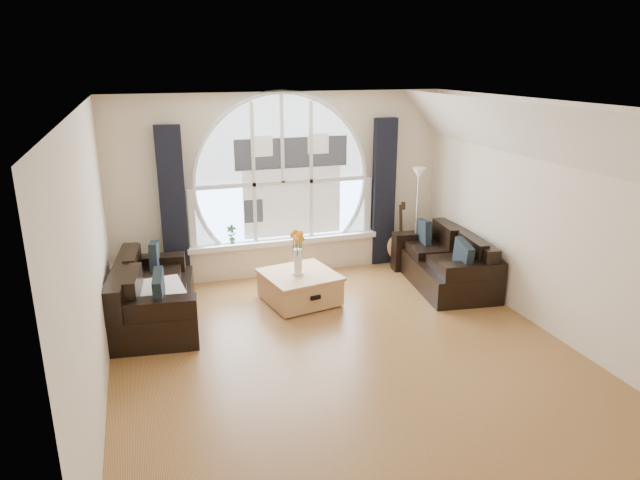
% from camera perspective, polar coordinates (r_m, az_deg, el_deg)
% --- Properties ---
extents(ground, '(5.00, 5.50, 0.01)m').
position_cam_1_polar(ground, '(6.49, 2.48, -11.18)').
color(ground, brown).
rests_on(ground, ground).
extents(ceiling, '(5.00, 5.50, 0.01)m').
position_cam_1_polar(ceiling, '(5.71, 2.84, 13.32)').
color(ceiling, silver).
rests_on(ceiling, ground).
extents(wall_back, '(5.00, 0.01, 2.70)m').
position_cam_1_polar(wall_back, '(8.52, -3.83, 5.50)').
color(wall_back, beige).
rests_on(wall_back, ground).
extents(wall_front, '(5.00, 0.01, 2.70)m').
position_cam_1_polar(wall_front, '(3.72, 17.87, -11.77)').
color(wall_front, beige).
rests_on(wall_front, ground).
extents(wall_left, '(0.01, 5.50, 2.70)m').
position_cam_1_polar(wall_left, '(5.64, -21.92, -2.04)').
color(wall_left, beige).
rests_on(wall_left, ground).
extents(wall_right, '(0.01, 5.50, 2.70)m').
position_cam_1_polar(wall_right, '(7.20, 21.65, 2.06)').
color(wall_right, beige).
rests_on(wall_right, ground).
extents(attic_slope, '(0.92, 5.50, 0.72)m').
position_cam_1_polar(attic_slope, '(6.84, 20.61, 9.98)').
color(attic_slope, silver).
rests_on(attic_slope, ground).
extents(arched_window, '(2.60, 0.06, 2.15)m').
position_cam_1_polar(arched_window, '(8.43, -3.81, 7.28)').
color(arched_window, silver).
rests_on(arched_window, wall_back).
extents(window_sill, '(2.90, 0.22, 0.08)m').
position_cam_1_polar(window_sill, '(8.64, -3.55, -0.09)').
color(window_sill, white).
rests_on(window_sill, wall_back).
extents(window_frame, '(2.76, 0.08, 2.15)m').
position_cam_1_polar(window_frame, '(8.41, -3.76, 7.25)').
color(window_frame, white).
rests_on(window_frame, wall_back).
extents(neighbor_house, '(1.70, 0.02, 1.50)m').
position_cam_1_polar(neighbor_house, '(8.48, -2.78, 6.50)').
color(neighbor_house, silver).
rests_on(neighbor_house, wall_back).
extents(curtain_left, '(0.35, 0.12, 2.30)m').
position_cam_1_polar(curtain_left, '(8.21, -14.49, 3.09)').
color(curtain_left, black).
rests_on(curtain_left, ground).
extents(curtain_right, '(0.35, 0.12, 2.30)m').
position_cam_1_polar(curtain_right, '(8.96, 6.39, 4.72)').
color(curtain_right, black).
rests_on(curtain_right, ground).
extents(sofa_left, '(1.10, 1.87, 0.79)m').
position_cam_1_polar(sofa_left, '(7.33, -16.26, -4.97)').
color(sofa_left, black).
rests_on(sofa_left, ground).
extents(sofa_right, '(1.06, 1.81, 0.76)m').
position_cam_1_polar(sofa_right, '(8.36, 12.31, -1.87)').
color(sofa_right, black).
rests_on(sofa_right, ground).
extents(coffee_chest, '(1.07, 1.07, 0.45)m').
position_cam_1_polar(coffee_chest, '(7.68, -2.04, -4.63)').
color(coffee_chest, '#B47E4C').
rests_on(coffee_chest, ground).
extents(throw_blanket, '(0.61, 0.61, 0.10)m').
position_cam_1_polar(throw_blanket, '(7.08, -15.81, -4.88)').
color(throw_blanket, silver).
rests_on(throw_blanket, sofa_left).
extents(vase_flowers, '(0.24, 0.24, 0.70)m').
position_cam_1_polar(vase_flowers, '(7.45, -2.24, -0.64)').
color(vase_flowers, white).
rests_on(vase_flowers, coffee_chest).
extents(floor_lamp, '(0.24, 0.24, 1.60)m').
position_cam_1_polar(floor_lamp, '(8.81, 9.63, 2.01)').
color(floor_lamp, '#B2B2B2').
rests_on(floor_lamp, ground).
extents(guitar, '(0.40, 0.31, 1.06)m').
position_cam_1_polar(guitar, '(9.02, 7.90, 0.67)').
color(guitar, olive).
rests_on(guitar, ground).
extents(potted_plant, '(0.17, 0.15, 0.28)m').
position_cam_1_polar(potted_plant, '(8.43, -8.84, 0.58)').
color(potted_plant, '#1E6023').
rests_on(potted_plant, window_sill).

